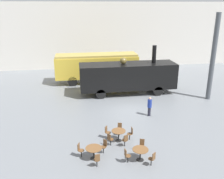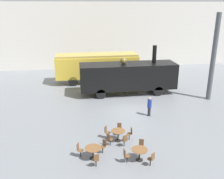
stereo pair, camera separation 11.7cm
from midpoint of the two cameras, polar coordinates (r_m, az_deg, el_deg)
The scene contains 20 objects.
ground_plane at distance 21.62m, azimuth 4.03°, elevation -4.68°, with size 80.00×80.00×0.00m, color gray.
backdrop_wall at distance 35.56m, azimuth -1.45°, elevation 12.20°, with size 44.00×0.15×9.00m.
passenger_coach_vintage at distance 28.84m, azimuth -3.65°, elevation 5.49°, with size 9.36×2.52×3.30m.
steam_locomotive at distance 25.07m, azimuth 3.51°, elevation 3.18°, with size 9.56×2.59×4.83m.
cafe_table_near at distance 16.69m, azimuth 1.31°, elevation -9.83°, with size 0.93×0.93×0.75m.
cafe_table_mid at distance 14.98m, azimuth -4.43°, elevation -13.59°, with size 0.97×0.97×0.72m.
cafe_table_far at distance 14.91m, azimuth 6.27°, elevation -13.87°, with size 0.93×0.93×0.72m.
cafe_chair_0 at distance 16.20m, azimuth -0.69°, elevation -11.19°, with size 0.41×0.40×0.87m.
cafe_chair_1 at distance 16.12m, azimuth 2.86°, elevation -11.37°, with size 0.38×0.39×0.87m.
cafe_chair_2 at distance 16.92m, azimuth 4.12°, elevation -9.83°, with size 0.36×0.36×0.87m.
cafe_chair_3 at distance 17.47m, azimuth 1.56°, elevation -8.80°, with size 0.36×0.38×0.87m.
cafe_chair_4 at distance 17.04m, azimuth -1.32°, elevation -9.56°, with size 0.40×0.40×0.87m.
cafe_chair_5 at distance 14.33m, azimuth -3.67°, elevation -15.64°, with size 0.36×0.37×0.87m.
cafe_chair_6 at distance 15.52m, azimuth -2.02°, elevation -12.65°, with size 0.40×0.40×0.87m.
cafe_chair_7 at distance 15.28m, azimuth -7.56°, elevation -13.37°, with size 0.39×0.38×0.87m.
cafe_chair_8 at distance 14.56m, azimuth 9.00°, elevation -15.25°, with size 0.40×0.41×0.87m.
cafe_chair_9 at distance 15.66m, azimuth 6.62°, elevation -12.47°, with size 0.38×0.39×0.87m.
cafe_chair_10 at distance 14.68m, azimuth 3.15°, elevation -14.71°, with size 0.37×0.36×0.87m.
visitor_person at distance 20.38m, azimuth 8.41°, elevation -3.71°, with size 0.34×0.34×1.61m.
support_pillar at distance 24.74m, azimuth 21.96°, elevation 6.74°, with size 0.44×0.44×8.00m.
Camera 1 is at (-4.56, -19.31, 8.62)m, focal length 40.00 mm.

